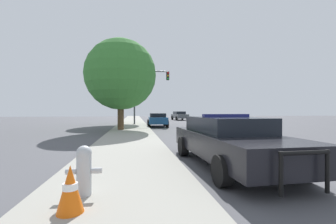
% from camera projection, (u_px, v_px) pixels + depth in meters
% --- Properties ---
extents(ground_plane, '(110.00, 110.00, 0.00)m').
position_uv_depth(ground_plane, '(283.00, 157.00, 7.39)').
color(ground_plane, '#4F4F54').
extents(sidewalk_left, '(3.00, 110.00, 0.13)m').
position_uv_depth(sidewalk_left, '(126.00, 160.00, 6.63)').
color(sidewalk_left, '#99968C').
rests_on(sidewalk_left, ground_plane).
extents(police_car, '(2.23, 5.30, 1.44)m').
position_uv_depth(police_car, '(229.00, 139.00, 6.29)').
color(police_car, black).
rests_on(police_car, ground_plane).
extents(fire_hydrant, '(0.58, 0.25, 0.83)m').
position_uv_depth(fire_hydrant, '(84.00, 169.00, 3.72)').
color(fire_hydrant, '#B7BCC1').
rests_on(fire_hydrant, sidewalk_left).
extents(traffic_light, '(3.77, 0.35, 5.74)m').
position_uv_depth(traffic_light, '(148.00, 86.00, 23.68)').
color(traffic_light, '#424247').
rests_on(traffic_light, sidewalk_left).
extents(car_background_midblock, '(2.04, 4.18, 1.29)m').
position_uv_depth(car_background_midblock, '(157.00, 119.00, 21.62)').
color(car_background_midblock, navy).
rests_on(car_background_midblock, ground_plane).
extents(car_background_oncoming, '(2.29, 4.69, 1.42)m').
position_uv_depth(car_background_oncoming, '(180.00, 115.00, 37.11)').
color(car_background_oncoming, '#474C51').
rests_on(car_background_oncoming, ground_plane).
extents(tree_sidewalk_near, '(5.27, 5.27, 6.75)m').
position_uv_depth(tree_sidewalk_near, '(121.00, 75.00, 16.68)').
color(tree_sidewalk_near, '#4C3823').
rests_on(tree_sidewalk_near, sidewalk_left).
extents(tree_sidewalk_mid, '(5.65, 5.65, 8.07)m').
position_uv_depth(tree_sidewalk_mid, '(122.00, 76.00, 24.73)').
color(tree_sidewalk_mid, '#4C3823').
rests_on(tree_sidewalk_mid, sidewalk_left).
extents(traffic_cone, '(0.37, 0.37, 0.66)m').
position_uv_depth(traffic_cone, '(70.00, 189.00, 3.09)').
color(traffic_cone, orange).
rests_on(traffic_cone, sidewalk_left).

